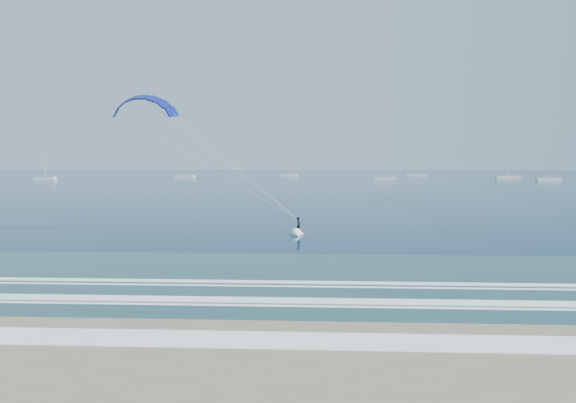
# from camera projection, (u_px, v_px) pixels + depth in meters

# --- Properties ---
(ground) EXTENTS (900.00, 900.00, 0.00)m
(ground) POSITION_uv_depth(u_px,v_px,m) (276.00, 338.00, 20.66)
(ground) COLOR #072341
(ground) RESTS_ON ground
(kitesurfer_rig) EXTENTS (19.88, 4.00, 14.59)m
(kitesurfer_rig) POSITION_uv_depth(u_px,v_px,m) (217.00, 157.00, 49.60)
(kitesurfer_rig) COLOR #BA7315
(kitesurfer_rig) RESTS_ON ground
(sailboat_0) EXTENTS (8.16, 2.40, 11.18)m
(sailboat_0) POSITION_uv_depth(u_px,v_px,m) (45.00, 179.00, 201.04)
(sailboat_0) COLOR white
(sailboat_0) RESTS_ON ground
(sailboat_1) EXTENTS (8.61, 2.40, 11.83)m
(sailboat_1) POSITION_uv_depth(u_px,v_px,m) (185.00, 177.00, 230.81)
(sailboat_1) COLOR white
(sailboat_1) RESTS_ON ground
(sailboat_2) EXTENTS (8.11, 2.40, 11.02)m
(sailboat_2) POSITION_uv_depth(u_px,v_px,m) (288.00, 175.00, 255.70)
(sailboat_2) COLOR white
(sailboat_2) RESTS_ON ground
(sailboat_3) EXTENTS (8.27, 2.40, 11.54)m
(sailboat_3) POSITION_uv_depth(u_px,v_px,m) (384.00, 179.00, 202.21)
(sailboat_3) COLOR white
(sailboat_3) RESTS_ON ground
(sailboat_4) EXTENTS (9.85, 2.40, 13.24)m
(sailboat_4) POSITION_uv_depth(u_px,v_px,m) (416.00, 175.00, 260.60)
(sailboat_4) COLOR white
(sailboat_4) RESTS_ON ground
(sailboat_5) EXTENTS (10.02, 2.40, 13.49)m
(sailboat_5) POSITION_uv_depth(u_px,v_px,m) (508.00, 177.00, 220.64)
(sailboat_5) COLOR white
(sailboat_5) RESTS_ON ground
(sailboat_6) EXTENTS (8.61, 2.40, 11.68)m
(sailboat_6) POSITION_uv_depth(u_px,v_px,m) (548.00, 180.00, 190.02)
(sailboat_6) COLOR white
(sailboat_6) RESTS_ON ground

